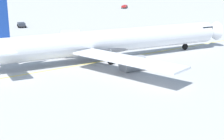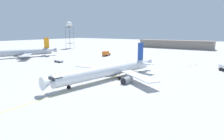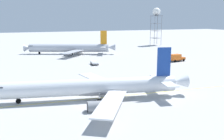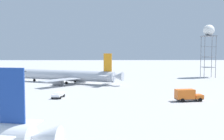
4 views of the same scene
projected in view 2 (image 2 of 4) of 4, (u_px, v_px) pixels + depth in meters
ground_plane at (115, 82)px, 58.33m from camera, size 600.00×600.00×0.00m
airliner_main at (109, 71)px, 61.14m from camera, size 45.32×35.56×11.71m
airliner_secondary at (18, 53)px, 111.73m from camera, size 44.01×32.72×11.93m
pushback_tug_truck at (59, 61)px, 95.66m from camera, size 3.13×5.54×1.30m
catering_truck_truck at (106, 53)px, 120.15m from camera, size 7.36×3.60×3.10m
radar_tower at (69, 26)px, 171.17m from camera, size 6.04×6.04×24.62m
terminal_shed at (175, 44)px, 175.14m from camera, size 14.24×67.88×7.56m
taxiway_centreline at (97, 82)px, 57.68m from camera, size 192.17×13.91×0.01m
safety_cone_near at (190, 66)px, 84.18m from camera, size 0.36×0.36×0.55m
safety_cone_mid at (196, 65)px, 86.48m from camera, size 0.36×0.36×0.55m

